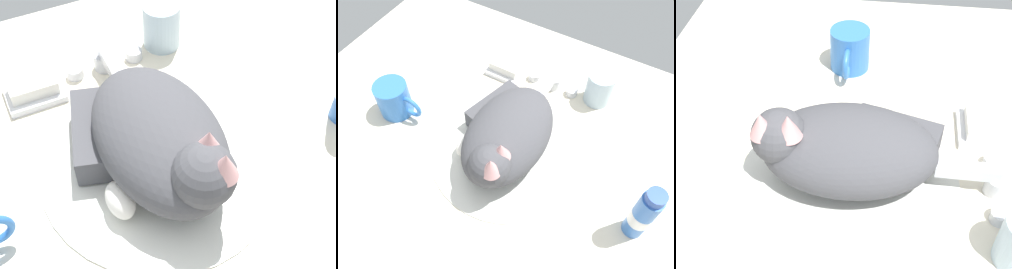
% 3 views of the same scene
% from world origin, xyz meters
% --- Properties ---
extents(ground_plane, '(1.10, 0.83, 0.03)m').
position_xyz_m(ground_plane, '(0.00, 0.00, -0.01)').
color(ground_plane, silver).
extents(sink_basin, '(0.34, 0.34, 0.01)m').
position_xyz_m(sink_basin, '(0.00, 0.00, 0.00)').
color(sink_basin, silver).
rests_on(sink_basin, ground_plane).
extents(faucet, '(0.13, 0.11, 0.05)m').
position_xyz_m(faucet, '(0.00, 0.20, 0.02)').
color(faucet, silver).
rests_on(faucet, ground_plane).
extents(cat, '(0.20, 0.28, 0.14)m').
position_xyz_m(cat, '(-0.00, -0.01, 0.06)').
color(cat, '#4C4C51').
rests_on(cat, sink_basin).
extents(rinse_cup, '(0.06, 0.06, 0.08)m').
position_xyz_m(rinse_cup, '(0.11, 0.23, 0.04)').
color(rinse_cup, silver).
rests_on(rinse_cup, ground_plane).
extents(soap_dish, '(0.09, 0.06, 0.01)m').
position_xyz_m(soap_dish, '(-0.12, 0.20, 0.01)').
color(soap_dish, white).
rests_on(soap_dish, ground_plane).
extents(soap_bar, '(0.07, 0.04, 0.02)m').
position_xyz_m(soap_bar, '(-0.12, 0.20, 0.02)').
color(soap_bar, white).
rests_on(soap_bar, soap_dish).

